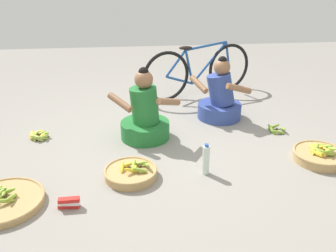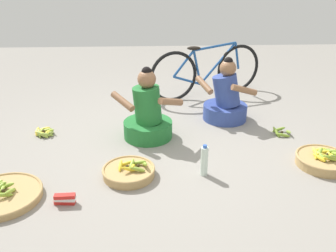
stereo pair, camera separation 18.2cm
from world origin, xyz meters
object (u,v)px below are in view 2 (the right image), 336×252
Objects in this scene: loose_bananas_front_right at (44,132)px; water_bottle at (204,161)px; banana_basket_front_left at (2,195)px; packet_carton_stack at (65,199)px; vendor_woman_front at (148,116)px; loose_bananas_mid_left at (282,132)px; vendor_woman_behind at (226,100)px; banana_basket_back_left at (323,160)px; bicycle_leaning at (207,71)px; banana_basket_near_vendor at (129,171)px.

loose_bananas_front_right is 1.86m from water_bottle.
banana_basket_front_left reaches higher than packet_carton_stack.
vendor_woman_front is at bearing 60.96° from packet_carton_stack.
banana_basket_front_left is at bearing -157.99° from loose_bananas_mid_left.
vendor_woman_front is 1.59m from banana_basket_front_left.
vendor_woman_front is 1.16m from loose_bananas_front_right.
loose_bananas_mid_left is (1.46, -0.01, -0.22)m from vendor_woman_front.
vendor_woman_front is 3.94× the size of loose_bananas_mid_left.
water_bottle reaches higher than banana_basket_front_left.
vendor_woman_front is at bearing 42.86° from banana_basket_front_left.
vendor_woman_behind is 1.31m from water_bottle.
banana_basket_back_left is (2.78, 0.40, 0.02)m from banana_basket_front_left.
banana_basket_front_left is 2.71× the size of loose_bananas_front_right.
vendor_woman_front is 0.93m from water_bottle.
banana_basket_front_left is (-1.97, -2.35, -0.32)m from bicycle_leaning.
banana_basket_back_left is at bearing 3.32° from banana_basket_near_vendor.
packet_carton_stack is (-2.10, -1.14, 0.01)m from loose_bananas_mid_left.
vendor_woman_front reaches higher than bicycle_leaning.
vendor_woman_front is 4.56× the size of packet_carton_stack.
vendor_woman_front reaches higher than banana_basket_near_vendor.
loose_bananas_mid_left is at bearing 38.58° from water_bottle.
bicycle_leaning reaches higher than water_bottle.
vendor_woman_behind is 2.25m from packet_carton_stack.
water_bottle is (-0.42, -1.23, -0.10)m from vendor_woman_behind.
banana_basket_back_left is at bearing -15.83° from loose_bananas_front_right.
vendor_woman_front is 1.25× the size of banana_basket_front_left.
water_bottle reaches higher than banana_basket_near_vendor.
vendor_woman_behind is 1.34m from banana_basket_back_left.
vendor_woman_behind is at bearing 139.50° from loose_bananas_mid_left.
water_bottle is at bearing -28.64° from loose_bananas_front_right.
banana_basket_front_left is at bearing -143.73° from vendor_woman_behind.
loose_bananas_front_right is 1.16× the size of loose_bananas_mid_left.
vendor_woman_front is 0.82m from banana_basket_near_vendor.
bicycle_leaning is 3.08m from banana_basket_front_left.
water_bottle is at bearing 18.09° from packet_carton_stack.
packet_carton_stack is (-1.46, -2.44, -0.31)m from bicycle_leaning.
bicycle_leaning is (0.82, 1.28, 0.11)m from vendor_woman_front.
packet_carton_stack is at bearing -134.18° from vendor_woman_behind.
vendor_woman_behind is at bearing 9.44° from loose_bananas_front_right.
loose_bananas_front_right is at bearing 137.66° from banana_basket_near_vendor.
vendor_woman_front is 0.48× the size of bicycle_leaning.
vendor_woman_front reaches higher than packet_carton_stack.
banana_basket_back_left is 2.95× the size of packet_carton_stack.
loose_bananas_mid_left is (0.54, -0.46, -0.21)m from vendor_woman_behind.
banana_basket_back_left is at bearing -57.93° from vendor_woman_behind.
banana_basket_back_left is at bearing 5.54° from water_bottle.
bicycle_leaning is at bearing 59.11° from packet_carton_stack.
banana_basket_front_left is 1.68m from water_bottle.
banana_basket_front_left is 1.24× the size of banana_basket_back_left.
vendor_woman_behind is 3.83× the size of loose_bananas_mid_left.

